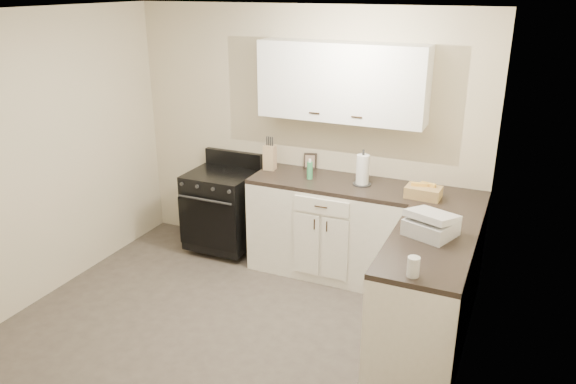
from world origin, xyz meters
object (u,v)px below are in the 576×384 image
at_px(knife_block, 270,158).
at_px(wicker_basket, 423,192).
at_px(stove, 221,210).
at_px(countertop_grill, 431,227).
at_px(paper_towel, 363,170).

relative_size(knife_block, wicker_basket, 0.83).
bearing_deg(stove, countertop_grill, -19.60).
xyz_separation_m(knife_block, paper_towel, (0.97, -0.06, 0.02)).
distance_m(stove, paper_towel, 1.61).
bearing_deg(knife_block, countertop_grill, -32.90).
distance_m(paper_towel, countertop_grill, 1.15).
bearing_deg(wicker_basket, knife_block, 173.89).
height_order(paper_towel, wicker_basket, paper_towel).
height_order(stove, wicker_basket, wicker_basket).
bearing_deg(stove, paper_towel, 1.63).
relative_size(stove, countertop_grill, 2.45).
xyz_separation_m(knife_block, countertop_grill, (1.74, -0.91, -0.06)).
bearing_deg(paper_towel, wicker_basket, -10.19).
height_order(stove, paper_towel, paper_towel).
xyz_separation_m(stove, countertop_grill, (2.26, -0.80, 0.54)).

